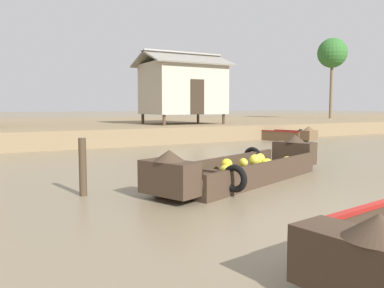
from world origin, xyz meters
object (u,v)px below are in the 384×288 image
(banana_boat, at_px, (246,168))
(palm_tree_mid, at_px, (332,54))
(stilt_house_mid_left, at_px, (183,88))
(mooring_post, at_px, (83,167))
(fishing_skiff_distant, at_px, (276,134))

(banana_boat, xyz_separation_m, palm_tree_mid, (21.00, 15.85, 5.77))
(banana_boat, distance_m, stilt_house_mid_left, 13.34)
(palm_tree_mid, relative_size, mooring_post, 6.06)
(banana_boat, bearing_deg, palm_tree_mid, 37.05)
(stilt_house_mid_left, xyz_separation_m, palm_tree_mid, (16.03, 3.72, 3.34))
(stilt_house_mid_left, bearing_deg, palm_tree_mid, 13.05)
(banana_boat, xyz_separation_m, mooring_post, (-3.57, 0.31, 0.25))
(mooring_post, bearing_deg, fishing_skiff_distant, 33.66)
(fishing_skiff_distant, xyz_separation_m, stilt_house_mid_left, (-3.19, 4.02, 2.43))
(palm_tree_mid, bearing_deg, mooring_post, -147.68)
(banana_boat, height_order, stilt_house_mid_left, stilt_house_mid_left)
(mooring_post, bearing_deg, stilt_house_mid_left, 54.18)
(palm_tree_mid, height_order, mooring_post, palm_tree_mid)
(banana_boat, bearing_deg, mooring_post, 175.07)
(banana_boat, height_order, palm_tree_mid, palm_tree_mid)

